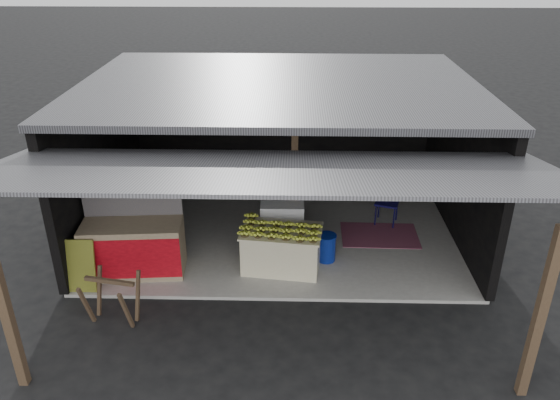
{
  "coord_description": "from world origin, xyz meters",
  "views": [
    {
      "loc": [
        0.27,
        -7.32,
        5.44
      ],
      "look_at": [
        0.04,
        1.54,
        1.1
      ],
      "focal_mm": 35.0,
      "sensor_mm": 36.0,
      "label": 1
    }
  ],
  "objects_px": {
    "sawhorse": "(112,295)",
    "water_barrel": "(326,248)",
    "neighbor_stall": "(134,245)",
    "white_crate": "(282,224)",
    "banana_table": "(282,249)",
    "plastic_chair": "(388,196)"
  },
  "relations": [
    {
      "from": "neighbor_stall",
      "to": "water_barrel",
      "type": "bearing_deg",
      "value": 2.98
    },
    {
      "from": "neighbor_stall",
      "to": "water_barrel",
      "type": "relative_size",
      "value": 3.59
    },
    {
      "from": "white_crate",
      "to": "neighbor_stall",
      "type": "bearing_deg",
      "value": -159.49
    },
    {
      "from": "sawhorse",
      "to": "plastic_chair",
      "type": "bearing_deg",
      "value": 46.19
    },
    {
      "from": "banana_table",
      "to": "plastic_chair",
      "type": "height_order",
      "value": "plastic_chair"
    },
    {
      "from": "neighbor_stall",
      "to": "plastic_chair",
      "type": "bearing_deg",
      "value": 18.42
    },
    {
      "from": "banana_table",
      "to": "neighbor_stall",
      "type": "distance_m",
      "value": 2.57
    },
    {
      "from": "banana_table",
      "to": "neighbor_stall",
      "type": "relative_size",
      "value": 0.85
    },
    {
      "from": "sawhorse",
      "to": "banana_table",
      "type": "bearing_deg",
      "value": 41.45
    },
    {
      "from": "neighbor_stall",
      "to": "water_barrel",
      "type": "height_order",
      "value": "neighbor_stall"
    },
    {
      "from": "sawhorse",
      "to": "water_barrel",
      "type": "relative_size",
      "value": 1.67
    },
    {
      "from": "white_crate",
      "to": "plastic_chair",
      "type": "xyz_separation_m",
      "value": [
        2.15,
        1.02,
        0.12
      ]
    },
    {
      "from": "white_crate",
      "to": "sawhorse",
      "type": "height_order",
      "value": "white_crate"
    },
    {
      "from": "water_barrel",
      "to": "plastic_chair",
      "type": "height_order",
      "value": "plastic_chair"
    },
    {
      "from": "neighbor_stall",
      "to": "sawhorse",
      "type": "xyz_separation_m",
      "value": [
        0.01,
        -1.34,
        -0.08
      ]
    },
    {
      "from": "water_barrel",
      "to": "plastic_chair",
      "type": "relative_size",
      "value": 0.51
    },
    {
      "from": "neighbor_stall",
      "to": "plastic_chair",
      "type": "height_order",
      "value": "neighbor_stall"
    },
    {
      "from": "white_crate",
      "to": "neighbor_stall",
      "type": "distance_m",
      "value": 2.74
    },
    {
      "from": "neighbor_stall",
      "to": "plastic_chair",
      "type": "relative_size",
      "value": 1.83
    },
    {
      "from": "banana_table",
      "to": "white_crate",
      "type": "xyz_separation_m",
      "value": [
        -0.01,
        0.81,
        0.06
      ]
    },
    {
      "from": "neighbor_stall",
      "to": "white_crate",
      "type": "bearing_deg",
      "value": 16.41
    },
    {
      "from": "white_crate",
      "to": "sawhorse",
      "type": "xyz_separation_m",
      "value": [
        -2.54,
        -2.32,
        -0.01
      ]
    }
  ]
}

